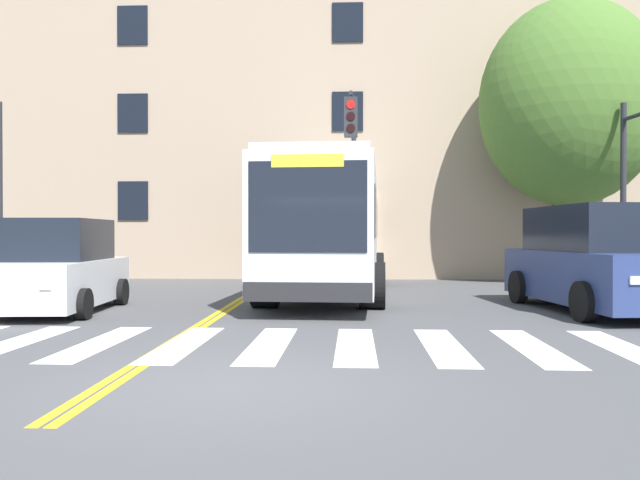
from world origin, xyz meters
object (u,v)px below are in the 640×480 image
(car_white_near_lane, at_px, (59,269))
(car_navy_far_lane, at_px, (592,261))
(traffic_light_overhead, at_px, (353,158))
(city_bus, at_px, (331,227))
(street_tree_curbside_large, at_px, (570,103))

(car_white_near_lane, bearing_deg, car_navy_far_lane, 2.84)
(car_navy_far_lane, height_order, traffic_light_overhead, traffic_light_overhead)
(car_white_near_lane, distance_m, traffic_light_overhead, 8.87)
(city_bus, xyz_separation_m, street_tree_curbside_large, (7.55, 3.24, 3.99))
(traffic_light_overhead, height_order, street_tree_curbside_large, street_tree_curbside_large)
(car_navy_far_lane, bearing_deg, street_tree_curbside_large, 74.14)
(city_bus, height_order, traffic_light_overhead, traffic_light_overhead)
(traffic_light_overhead, relative_size, street_tree_curbside_large, 0.63)
(city_bus, height_order, car_white_near_lane, city_bus)
(car_white_near_lane, height_order, traffic_light_overhead, traffic_light_overhead)
(car_navy_far_lane, relative_size, street_tree_curbside_large, 0.58)
(city_bus, xyz_separation_m, traffic_light_overhead, (0.61, 1.37, 2.05))
(city_bus, relative_size, car_navy_far_lane, 2.12)
(car_white_near_lane, bearing_deg, street_tree_curbside_large, 29.72)
(car_white_near_lane, relative_size, street_tree_curbside_large, 0.45)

